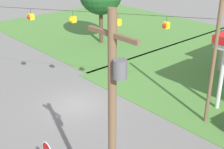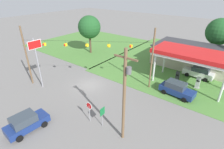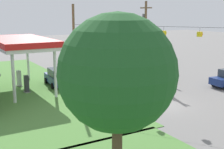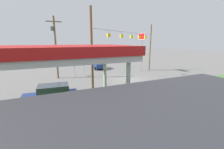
{
  "view_description": "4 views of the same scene",
  "coord_description": "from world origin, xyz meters",
  "px_view_note": "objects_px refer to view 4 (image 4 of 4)",
  "views": [
    {
      "loc": [
        16.59,
        -11.42,
        11.1
      ],
      "look_at": [
        2.29,
        1.34,
        2.78
      ],
      "focal_mm": 50.0,
      "sensor_mm": 36.0,
      "label": 1
    },
    {
      "loc": [
        16.93,
        -16.24,
        13.47
      ],
      "look_at": [
        2.67,
        2.15,
        1.78
      ],
      "focal_mm": 28.0,
      "sensor_mm": 36.0,
      "label": 2
    },
    {
      "loc": [
        -20.68,
        17.24,
        8.22
      ],
      "look_at": [
        4.13,
        2.64,
        2.27
      ],
      "focal_mm": 50.0,
      "sensor_mm": 36.0,
      "label": 3
    },
    {
      "loc": [
        11.76,
        18.96,
        5.67
      ],
      "look_at": [
        4.0,
        2.05,
        1.54
      ],
      "focal_mm": 24.0,
      "sensor_mm": 36.0,
      "label": 4
    }
  ],
  "objects_px": {
    "car_at_pumps_front": "(52,96)",
    "stop_sign_overhead": "(141,44)",
    "gas_station_canopy": "(44,55)",
    "stop_sign_roadside": "(84,65)",
    "fuel_pump_near": "(74,112)",
    "car_on_crossroad": "(98,64)",
    "utility_pole_main": "(55,44)",
    "route_sign": "(74,66)",
    "fuel_pump_far": "(24,122)"
  },
  "relations": [
    {
      "from": "gas_station_canopy",
      "to": "route_sign",
      "type": "bearing_deg",
      "value": -106.73
    },
    {
      "from": "utility_pole_main",
      "to": "route_sign",
      "type": "bearing_deg",
      "value": -179.62
    },
    {
      "from": "car_at_pumps_front",
      "to": "stop_sign_overhead",
      "type": "relative_size",
      "value": 0.64
    },
    {
      "from": "gas_station_canopy",
      "to": "fuel_pump_near",
      "type": "relative_size",
      "value": 6.06
    },
    {
      "from": "car_on_crossroad",
      "to": "fuel_pump_near",
      "type": "bearing_deg",
      "value": -20.46
    },
    {
      "from": "car_on_crossroad",
      "to": "fuel_pump_far",
      "type": "bearing_deg",
      "value": -27.37
    },
    {
      "from": "fuel_pump_near",
      "to": "stop_sign_roadside",
      "type": "relative_size",
      "value": 0.71
    },
    {
      "from": "fuel_pump_near",
      "to": "fuel_pump_far",
      "type": "xyz_separation_m",
      "value": [
        3.03,
        0.0,
        0.0
      ]
    },
    {
      "from": "stop_sign_roadside",
      "to": "car_at_pumps_front",
      "type": "bearing_deg",
      "value": -117.21
    },
    {
      "from": "car_at_pumps_front",
      "to": "car_on_crossroad",
      "type": "distance_m",
      "value": 18.94
    },
    {
      "from": "fuel_pump_near",
      "to": "stop_sign_roadside",
      "type": "bearing_deg",
      "value": -106.83
    },
    {
      "from": "gas_station_canopy",
      "to": "route_sign",
      "type": "height_order",
      "value": "gas_station_canopy"
    },
    {
      "from": "fuel_pump_near",
      "to": "stop_sign_overhead",
      "type": "xyz_separation_m",
      "value": [
        -15.35,
        -13.85,
        4.38
      ]
    },
    {
      "from": "gas_station_canopy",
      "to": "fuel_pump_near",
      "type": "xyz_separation_m",
      "value": [
        -1.52,
        -0.0,
        -4.04
      ]
    },
    {
      "from": "car_at_pumps_front",
      "to": "stop_sign_overhead",
      "type": "height_order",
      "value": "stop_sign_overhead"
    },
    {
      "from": "route_sign",
      "to": "fuel_pump_far",
      "type": "bearing_deg",
      "value": 67.98
    },
    {
      "from": "fuel_pump_near",
      "to": "route_sign",
      "type": "height_order",
      "value": "route_sign"
    },
    {
      "from": "stop_sign_roadside",
      "to": "utility_pole_main",
      "type": "relative_size",
      "value": 0.27
    },
    {
      "from": "stop_sign_roadside",
      "to": "route_sign",
      "type": "xyz_separation_m",
      "value": [
        1.63,
        0.28,
        -0.1
      ]
    },
    {
      "from": "car_at_pumps_front",
      "to": "car_on_crossroad",
      "type": "bearing_deg",
      "value": -116.81
    },
    {
      "from": "car_on_crossroad",
      "to": "stop_sign_roadside",
      "type": "height_order",
      "value": "stop_sign_roadside"
    },
    {
      "from": "car_at_pumps_front",
      "to": "utility_pole_main",
      "type": "height_order",
      "value": "utility_pole_main"
    },
    {
      "from": "car_at_pumps_front",
      "to": "route_sign",
      "type": "bearing_deg",
      "value": -105.78
    },
    {
      "from": "fuel_pump_near",
      "to": "stop_sign_overhead",
      "type": "relative_size",
      "value": 0.24
    },
    {
      "from": "gas_station_canopy",
      "to": "route_sign",
      "type": "relative_size",
      "value": 4.48
    },
    {
      "from": "car_on_crossroad",
      "to": "route_sign",
      "type": "relative_size",
      "value": 1.8
    },
    {
      "from": "car_on_crossroad",
      "to": "utility_pole_main",
      "type": "relative_size",
      "value": 0.46
    },
    {
      "from": "fuel_pump_near",
      "to": "stop_sign_overhead",
      "type": "distance_m",
      "value": 21.13
    },
    {
      "from": "stop_sign_roadside",
      "to": "route_sign",
      "type": "height_order",
      "value": "stop_sign_roadside"
    },
    {
      "from": "car_at_pumps_front",
      "to": "utility_pole_main",
      "type": "xyz_separation_m",
      "value": [
        -1.44,
        -10.83,
        4.22
      ]
    },
    {
      "from": "route_sign",
      "to": "utility_pole_main",
      "type": "xyz_separation_m",
      "value": [
        2.66,
        0.02,
        3.5
      ]
    },
    {
      "from": "car_on_crossroad",
      "to": "route_sign",
      "type": "xyz_separation_m",
      "value": [
        5.86,
        5.27,
        0.74
      ]
    },
    {
      "from": "stop_sign_roadside",
      "to": "stop_sign_overhead",
      "type": "relative_size",
      "value": 0.34
    },
    {
      "from": "stop_sign_roadside",
      "to": "stop_sign_overhead",
      "type": "distance_m",
      "value": 11.42
    },
    {
      "from": "car_at_pumps_front",
      "to": "stop_sign_roadside",
      "type": "xyz_separation_m",
      "value": [
        -5.72,
        -11.12,
        0.83
      ]
    },
    {
      "from": "car_on_crossroad",
      "to": "stop_sign_roadside",
      "type": "bearing_deg",
      "value": -37.06
    },
    {
      "from": "car_on_crossroad",
      "to": "route_sign",
      "type": "distance_m",
      "value": 7.91
    },
    {
      "from": "fuel_pump_near",
      "to": "route_sign",
      "type": "bearing_deg",
      "value": -101.14
    },
    {
      "from": "stop_sign_roadside",
      "to": "route_sign",
      "type": "relative_size",
      "value": 1.04
    },
    {
      "from": "fuel_pump_far",
      "to": "stop_sign_roadside",
      "type": "bearing_deg",
      "value": -116.84
    },
    {
      "from": "gas_station_canopy",
      "to": "car_at_pumps_front",
      "type": "distance_m",
      "value": 5.43
    },
    {
      "from": "gas_station_canopy",
      "to": "stop_sign_roadside",
      "type": "height_order",
      "value": "gas_station_canopy"
    },
    {
      "from": "fuel_pump_near",
      "to": "car_on_crossroad",
      "type": "xyz_separation_m",
      "value": [
        -8.74,
        -19.88,
        0.12
      ]
    },
    {
      "from": "fuel_pump_far",
      "to": "car_on_crossroad",
      "type": "bearing_deg",
      "value": -120.63
    },
    {
      "from": "gas_station_canopy",
      "to": "stop_sign_overhead",
      "type": "distance_m",
      "value": 21.83
    },
    {
      "from": "stop_sign_roadside",
      "to": "gas_station_canopy",
      "type": "bearing_deg",
      "value": -112.01
    },
    {
      "from": "stop_sign_roadside",
      "to": "stop_sign_overhead",
      "type": "xyz_separation_m",
      "value": [
        -10.85,
        1.04,
        3.41
      ]
    },
    {
      "from": "fuel_pump_far",
      "to": "utility_pole_main",
      "type": "xyz_separation_m",
      "value": [
        -3.25,
        -14.59,
        4.37
      ]
    },
    {
      "from": "car_on_crossroad",
      "to": "car_at_pumps_front",
      "type": "bearing_deg",
      "value": -28.44
    },
    {
      "from": "utility_pole_main",
      "to": "stop_sign_overhead",
      "type": "bearing_deg",
      "value": 177.19
    }
  ]
}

